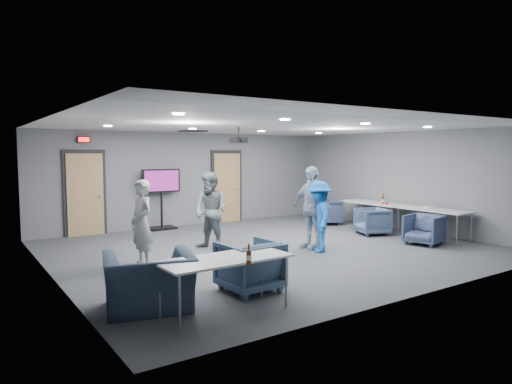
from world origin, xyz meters
TOP-DOWN VIEW (x-y plane):
  - floor at (0.00, 0.00)m, footprint 9.00×9.00m
  - ceiling at (0.00, 0.00)m, footprint 9.00×9.00m
  - wall_back at (0.00, 4.00)m, footprint 9.00×0.02m
  - wall_front at (0.00, -4.00)m, footprint 9.00×0.02m
  - wall_left at (-4.50, 0.00)m, footprint 0.02×8.00m
  - wall_right at (4.50, 0.00)m, footprint 0.02×8.00m
  - door_left at (-3.00, 3.95)m, footprint 1.06×0.17m
  - door_right at (1.20, 3.95)m, footprint 1.06×0.17m
  - exit_sign at (-3.00, 3.93)m, footprint 0.32×0.08m
  - hvac_diffuser at (-0.50, 2.80)m, footprint 0.60×0.60m
  - downlights at (0.00, 0.00)m, footprint 6.18×3.78m
  - person_a at (-2.95, -0.00)m, footprint 0.46×0.64m
  - person_b at (-1.18, 0.59)m, footprint 0.90×1.00m
  - person_c at (0.75, -0.51)m, footprint 0.53×1.10m
  - person_d at (0.63, -0.89)m, footprint 0.98×1.13m
  - chair_right_a at (3.35, 1.86)m, footprint 1.05×1.04m
  - chair_right_b at (3.16, -0.12)m, footprint 0.98×0.97m
  - chair_right_c at (3.16, -1.68)m, footprint 0.91×0.89m
  - chair_front_a at (-2.13, -2.40)m, footprint 0.86×0.88m
  - chair_front_b at (-3.71, -2.35)m, footprint 1.39×1.28m
  - table_right_a at (4.00, 0.57)m, footprint 0.82×1.97m
  - table_right_b at (4.00, -1.33)m, footprint 0.75×1.80m
  - table_front_left at (-2.91, -3.00)m, footprint 1.79×0.78m
  - bottle_front at (-2.86, -3.49)m, footprint 0.07×0.07m
  - bottle_right at (3.84, 0.12)m, footprint 0.08×0.08m
  - snack_box at (3.90, 0.10)m, footprint 0.22×0.19m
  - wrapper at (4.09, -1.15)m, footprint 0.23×0.20m
  - tv_stand at (-1.02, 3.75)m, footprint 1.09×0.52m
  - projector at (-0.41, 0.66)m, footprint 0.34×0.32m

SIDE VIEW (x-z plane):
  - floor at x=0.00m, z-range 0.00..0.00m
  - chair_right_b at x=3.16m, z-range 0.00..0.69m
  - chair_right_c at x=3.16m, z-range 0.00..0.70m
  - chair_right_a at x=3.35m, z-range 0.00..0.75m
  - chair_front_b at x=-3.71m, z-range 0.00..0.76m
  - chair_front_a at x=-2.13m, z-range 0.00..0.78m
  - table_front_left at x=-2.91m, z-range 0.32..1.05m
  - table_right_b at x=4.00m, z-range 0.32..1.05m
  - table_right_a at x=4.00m, z-range 0.32..1.05m
  - snack_box at x=3.90m, z-range 0.73..0.77m
  - wrapper at x=4.09m, z-range 0.73..0.77m
  - person_d at x=0.63m, z-range 0.00..1.52m
  - person_a at x=-2.95m, z-range 0.00..1.62m
  - bottle_front at x=-2.86m, z-range 0.70..0.96m
  - bottle_right at x=3.84m, z-range 0.69..0.99m
  - person_b at x=-1.18m, z-range 0.00..1.69m
  - person_c at x=0.75m, z-range 0.00..1.83m
  - tv_stand at x=-1.02m, z-range 0.11..1.79m
  - door_left at x=-3.00m, z-range -0.05..2.19m
  - door_right at x=1.20m, z-range -0.05..2.19m
  - wall_back at x=0.00m, z-range 0.00..2.70m
  - wall_front at x=0.00m, z-range 0.00..2.70m
  - wall_left at x=-4.50m, z-range 0.00..2.70m
  - wall_right at x=4.50m, z-range 0.00..2.70m
  - projector at x=-0.41m, z-range 2.23..2.58m
  - exit_sign at x=-3.00m, z-range 2.37..2.53m
  - downlights at x=0.00m, z-range 2.67..2.69m
  - hvac_diffuser at x=-0.50m, z-range 2.67..2.70m
  - ceiling at x=0.00m, z-range 2.70..2.70m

